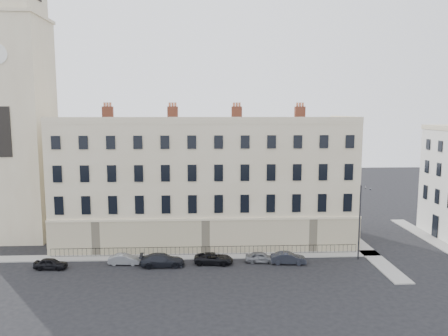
{
  "coord_description": "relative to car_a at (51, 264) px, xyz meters",
  "views": [
    {
      "loc": [
        -6.23,
        -42.97,
        16.61
      ],
      "look_at": [
        -3.69,
        10.0,
        9.5
      ],
      "focal_mm": 35.0,
      "sensor_mm": 36.0,
      "label": 1
    }
  ],
  "objects": [
    {
      "name": "ground",
      "position": [
        22.29,
        -1.85,
        -0.58
      ],
      "size": [
        160.0,
        160.0,
        0.0
      ],
      "primitive_type": "plane",
      "color": "black",
      "rests_on": "ground"
    },
    {
      "name": "terrace",
      "position": [
        16.33,
        10.11,
        6.92
      ],
      "size": [
        36.22,
        12.22,
        17.0
      ],
      "color": "beige",
      "rests_on": "ground"
    },
    {
      "name": "church_tower",
      "position": [
        -7.71,
        12.14,
        18.08
      ],
      "size": [
        8.0,
        8.13,
        44.0
      ],
      "color": "beige",
      "rests_on": "ground"
    },
    {
      "name": "pavement_terrace",
      "position": [
        12.29,
        3.15,
        -0.52
      ],
      "size": [
        48.0,
        2.0,
        0.12
      ],
      "primitive_type": "cube",
      "color": "gray",
      "rests_on": "ground"
    },
    {
      "name": "pavement_east_return",
      "position": [
        35.29,
        6.15,
        -0.52
      ],
      "size": [
        2.0,
        24.0,
        0.12
      ],
      "primitive_type": "cube",
      "color": "gray",
      "rests_on": "ground"
    },
    {
      "name": "pavement_adjacent",
      "position": [
        45.29,
        8.15,
        -0.52
      ],
      "size": [
        2.0,
        20.0,
        0.12
      ],
      "primitive_type": "cube",
      "color": "gray",
      "rests_on": "ground"
    },
    {
      "name": "railings",
      "position": [
        16.29,
        3.55,
        -0.03
      ],
      "size": [
        35.0,
        0.04,
        0.96
      ],
      "color": "black",
      "rests_on": "ground"
    },
    {
      "name": "car_a",
      "position": [
        0.0,
        0.0,
        0.0
      ],
      "size": [
        3.49,
        1.59,
        1.16
      ],
      "primitive_type": "imported",
      "rotation": [
        0.0,
        0.0,
        1.51
      ],
      "color": "black",
      "rests_on": "ground"
    },
    {
      "name": "car_b",
      "position": [
        7.5,
        1.02,
        -0.02
      ],
      "size": [
        3.48,
        1.38,
        1.13
      ],
      "primitive_type": "imported",
      "rotation": [
        0.0,
        0.0,
        1.52
      ],
      "color": "slate",
      "rests_on": "ground"
    },
    {
      "name": "car_c",
      "position": [
        11.62,
        0.24,
        0.1
      ],
      "size": [
        4.77,
        2.04,
        1.37
      ],
      "primitive_type": "imported",
      "rotation": [
        0.0,
        0.0,
        1.6
      ],
      "color": "black",
      "rests_on": "ground"
    },
    {
      "name": "car_d",
      "position": [
        17.13,
        0.75,
        0.01
      ],
      "size": [
        4.4,
        2.4,
        1.17
      ],
      "primitive_type": "imported",
      "rotation": [
        0.0,
        0.0,
        1.46
      ],
      "color": "black",
      "rests_on": "ground"
    },
    {
      "name": "car_e",
      "position": [
        22.3,
        0.93,
        0.0
      ],
      "size": [
        3.56,
        1.77,
        1.17
      ],
      "primitive_type": "imported",
      "rotation": [
        0.0,
        0.0,
        1.45
      ],
      "color": "slate",
      "rests_on": "ground"
    },
    {
      "name": "car_f",
      "position": [
        25.21,
        0.37,
        0.05
      ],
      "size": [
        3.91,
        1.68,
        1.25
      ],
      "primitive_type": "imported",
      "rotation": [
        0.0,
        0.0,
        1.48
      ],
      "color": "#20232B",
      "rests_on": "ground"
    },
    {
      "name": "streetlamp",
      "position": [
        33.33,
        1.27,
        4.08
      ],
      "size": [
        0.76,
        1.75,
        8.42
      ],
      "rotation": [
        0.0,
        0.0,
        -0.34
      ],
      "color": "#2A2A2F",
      "rests_on": "ground"
    }
  ]
}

